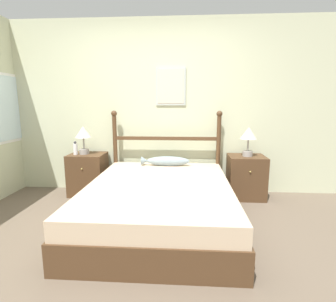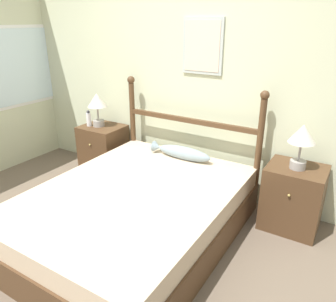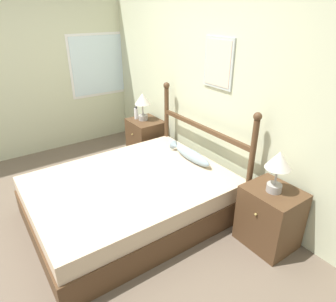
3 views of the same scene
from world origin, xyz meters
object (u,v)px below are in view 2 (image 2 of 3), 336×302
table_lamp_left (97,104)px  bottle (89,119)px  nightstand_left (104,149)px  bed (134,214)px  nightstand_right (293,198)px  fish_pillow (181,152)px  table_lamp_right (302,138)px

table_lamp_left → bottle: bearing=-152.9°
nightstand_left → table_lamp_left: table_lamp_left is taller
bed → bottle: size_ratio=10.62×
nightstand_right → bottle: (-2.45, -0.07, 0.39)m
table_lamp_left → fish_pillow: 1.25m
fish_pillow → bed: bearing=-90.4°
bed → nightstand_left: nightstand_left is taller
table_lamp_left → table_lamp_right: 2.35m
nightstand_left → nightstand_right: same height
nightstand_left → bottle: 0.42m
bed → bottle: bearing=147.6°
fish_pillow → nightstand_right: bearing=3.6°
nightstand_right → bed: bearing=-142.3°
bottle → fish_pillow: bottle is taller
bed → fish_pillow: size_ratio=3.05×
table_lamp_right → table_lamp_left: bearing=179.9°
fish_pillow → table_lamp_right: bearing=2.7°
bottle → fish_pillow: (1.30, -0.00, -0.16)m
bed → table_lamp_left: bearing=143.5°
bed → fish_pillow: (0.01, 0.82, 0.30)m
table_lamp_left → bottle: (-0.11, -0.05, -0.19)m
nightstand_right → table_lamp_right: (-0.00, -0.02, 0.59)m
table_lamp_right → bottle: table_lamp_right is taller
nightstand_right → bottle: size_ratio=3.11×
nightstand_left → nightstand_right: bearing=0.0°
table_lamp_left → bottle: table_lamp_left is taller
nightstand_left → table_lamp_right: 2.38m
nightstand_right → fish_pillow: (-1.15, -0.07, 0.23)m
bed → table_lamp_left: 1.62m
nightstand_right → fish_pillow: bearing=-176.4°
bed → table_lamp_left: (-1.19, 0.88, 0.66)m
nightstand_right → table_lamp_right: size_ratio=1.50×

